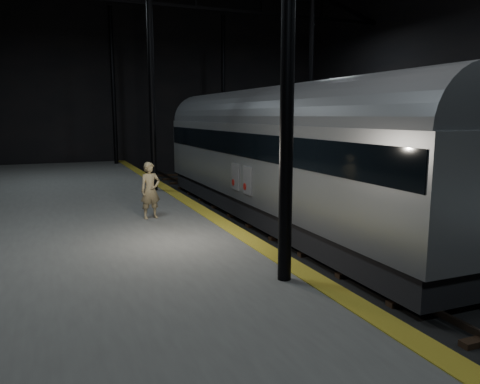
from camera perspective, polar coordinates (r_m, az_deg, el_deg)
ground at (r=14.79m, az=11.28°, el=-7.24°), size 44.00×44.00×0.00m
platform_left at (r=12.34m, az=-19.50°, el=-8.53°), size 9.00×43.80×1.00m
tactile_strip at (r=13.05m, az=-0.61°, el=-4.70°), size 0.50×43.80×0.01m
track at (r=14.77m, az=11.29°, el=-6.98°), size 2.40×43.00×0.24m
train at (r=18.04m, az=3.86°, el=5.14°), size 2.87×19.17×5.12m
woman at (r=14.70m, az=-10.87°, el=0.19°), size 0.71×0.53×1.76m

